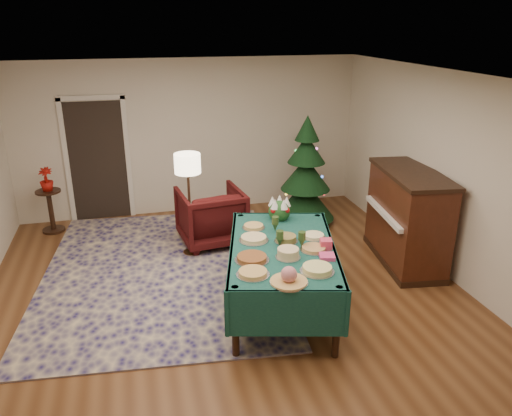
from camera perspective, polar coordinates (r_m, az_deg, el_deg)
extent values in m
plane|color=#593319|center=(6.20, -2.59, -11.40)|extent=(7.00, 7.00, 0.00)
plane|color=white|center=(5.28, -3.07, 14.25)|extent=(7.00, 7.00, 0.00)
plane|color=beige|center=(8.92, -7.47, 8.01)|extent=(6.00, 0.00, 6.00)
plane|color=beige|center=(6.82, 22.71, 2.55)|extent=(0.00, 7.00, 7.00)
cube|color=black|center=(8.94, -17.61, 5.05)|extent=(0.92, 0.02, 2.04)
cube|color=silver|center=(8.96, -20.82, 4.91)|extent=(0.08, 0.04, 2.14)
cube|color=silver|center=(8.90, -14.42, 5.52)|extent=(0.08, 0.04, 2.14)
cube|color=silver|center=(8.71, -18.39, 11.88)|extent=(1.08, 0.04, 0.08)
cube|color=#19154F|center=(7.14, -10.64, -7.02)|extent=(3.60, 4.49, 0.02)
cylinder|color=black|center=(5.20, -2.36, -12.93)|extent=(0.08, 0.08, 0.82)
cylinder|color=black|center=(6.87, -1.72, -4.03)|extent=(0.08, 0.08, 0.82)
cylinder|color=black|center=(5.26, 9.24, -12.79)|extent=(0.08, 0.08, 0.82)
cylinder|color=black|center=(6.92, 6.89, -4.01)|extent=(0.08, 0.08, 0.82)
cube|color=#134341|center=(5.85, 3.04, -4.51)|extent=(1.70, 2.33, 0.04)
cube|color=#134341|center=(6.88, 2.59, -2.60)|extent=(1.21, 0.34, 0.52)
cube|color=#134341|center=(5.06, 3.56, -11.96)|extent=(1.21, 0.34, 0.52)
cube|color=#134341|center=(6.01, 8.70, -6.50)|extent=(0.56, 2.06, 0.52)
cube|color=#134341|center=(5.95, -2.76, -6.56)|extent=(0.56, 2.06, 0.52)
cylinder|color=silver|center=(5.19, -0.36, -7.62)|extent=(0.35, 0.35, 0.01)
cylinder|color=tan|center=(5.17, -0.36, -7.36)|extent=(0.29, 0.29, 0.04)
cylinder|color=silver|center=(5.06, 3.76, -8.47)|extent=(0.39, 0.39, 0.01)
sphere|color=#CC727A|center=(5.01, 3.79, -7.58)|extent=(0.16, 0.16, 0.16)
cylinder|color=silver|center=(5.28, 6.99, -7.21)|extent=(0.36, 0.36, 0.01)
cylinder|color=#D8D172|center=(5.27, 7.00, -6.89)|extent=(0.31, 0.31, 0.05)
cylinder|color=silver|center=(5.48, -0.47, -5.96)|extent=(0.38, 0.38, 0.01)
cylinder|color=brown|center=(5.47, -0.47, -5.69)|extent=(0.32, 0.32, 0.04)
cylinder|color=silver|center=(5.55, 3.67, -5.64)|extent=(0.28, 0.28, 0.01)
cylinder|color=tan|center=(5.53, 3.69, -5.12)|extent=(0.24, 0.24, 0.10)
cylinder|color=silver|center=(5.75, 6.60, -4.78)|extent=(0.31, 0.31, 0.01)
cylinder|color=#B2844C|center=(5.74, 6.61, -4.57)|extent=(0.27, 0.27, 0.03)
cylinder|color=silver|center=(5.95, -0.26, -3.71)|extent=(0.35, 0.35, 0.01)
cylinder|color=#D8BF7F|center=(5.94, -0.26, -3.46)|extent=(0.30, 0.30, 0.04)
cylinder|color=silver|center=(5.94, 3.45, -3.81)|extent=(0.28, 0.28, 0.01)
cylinder|color=maroon|center=(5.92, 3.45, -3.46)|extent=(0.24, 0.24, 0.07)
cylinder|color=silver|center=(6.07, 6.61, -3.34)|extent=(0.29, 0.29, 0.01)
cylinder|color=#F2EACC|center=(6.06, 6.62, -3.14)|extent=(0.24, 0.24, 0.03)
cylinder|color=silver|center=(6.30, -0.28, -2.27)|extent=(0.29, 0.29, 0.01)
cylinder|color=tan|center=(6.29, -0.28, -2.07)|extent=(0.24, 0.24, 0.03)
cone|color=#2D471E|center=(6.20, 2.20, -2.23)|extent=(0.08, 0.08, 0.10)
cylinder|color=#2D471E|center=(6.17, 2.21, -1.43)|extent=(0.09, 0.09, 0.10)
cone|color=#2D471E|center=(5.79, 5.25, -4.03)|extent=(0.08, 0.08, 0.10)
cylinder|color=#2D471E|center=(5.76, 5.28, -3.19)|extent=(0.09, 0.09, 0.10)
cone|color=#2D471E|center=(5.80, 2.72, -3.92)|extent=(0.08, 0.08, 0.10)
cylinder|color=#2D471E|center=(5.77, 2.74, -3.08)|extent=(0.09, 0.09, 0.10)
cube|color=#DC3D79|center=(5.58, 8.12, -5.51)|extent=(0.20, 0.20, 0.04)
cube|color=#DC3D5B|center=(5.80, 7.99, -4.09)|extent=(0.16, 0.16, 0.11)
sphere|color=#1E4C1E|center=(6.55, 2.69, -0.37)|extent=(0.29, 0.29, 0.29)
cone|color=white|center=(6.53, 3.54, 0.78)|extent=(0.11, 0.11, 0.13)
cone|color=white|center=(6.60, 2.72, 1.00)|extent=(0.11, 0.11, 0.13)
cone|color=white|center=(6.54, 1.89, 0.82)|extent=(0.11, 0.11, 0.13)
cone|color=white|center=(6.43, 2.17, 0.48)|extent=(0.11, 0.11, 0.13)
cone|color=white|center=(6.43, 3.21, 0.45)|extent=(0.11, 0.11, 0.13)
sphere|color=#B20C0F|center=(6.63, 3.35, 0.27)|extent=(0.08, 0.08, 0.08)
sphere|color=#B20C0F|center=(6.61, 1.87, 0.23)|extent=(0.08, 0.08, 0.08)
sphere|color=#B20C0F|center=(6.45, 2.02, -0.30)|extent=(0.08, 0.08, 0.08)
sphere|color=#B20C0F|center=(6.47, 3.53, -0.27)|extent=(0.08, 0.08, 0.08)
imported|color=#3E0D0D|center=(7.73, -5.17, -0.65)|extent=(1.04, 0.98, 0.96)
cylinder|color=#A57F3F|center=(7.59, -7.34, -5.04)|extent=(0.26, 0.26, 0.03)
cylinder|color=black|center=(7.31, -7.58, -0.20)|extent=(0.04, 0.04, 1.40)
cylinder|color=#FFEABF|center=(7.10, -7.85, 5.07)|extent=(0.37, 0.37, 0.28)
cylinder|color=black|center=(8.94, -22.09, -2.32)|extent=(0.36, 0.36, 0.04)
cylinder|color=black|center=(8.82, -22.38, -0.37)|extent=(0.08, 0.08, 0.65)
cylinder|color=black|center=(8.71, -22.69, 1.76)|extent=(0.40, 0.40, 0.03)
imported|color=#AB140C|center=(8.68, -22.80, 2.51)|extent=(0.21, 0.38, 0.21)
cylinder|color=black|center=(8.68, 5.52, -1.11)|extent=(0.11, 0.11, 0.15)
cone|color=black|center=(8.55, 5.60, 1.02)|extent=(1.32, 1.32, 0.65)
cone|color=black|center=(8.41, 5.71, 3.98)|extent=(1.08, 1.08, 0.55)
cone|color=black|center=(8.30, 5.81, 6.73)|extent=(0.82, 0.82, 0.46)
cone|color=black|center=(8.22, 5.90, 9.11)|extent=(0.53, 0.53, 0.42)
cube|color=black|center=(7.59, 16.41, -5.51)|extent=(0.88, 1.63, 0.09)
cube|color=#36190D|center=(7.34, 16.91, -1.08)|extent=(0.86, 1.60, 1.26)
cube|color=black|center=(7.13, 17.45, 3.80)|extent=(0.91, 1.65, 0.05)
cube|color=white|center=(7.19, 14.58, -0.56)|extent=(0.31, 1.31, 0.07)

